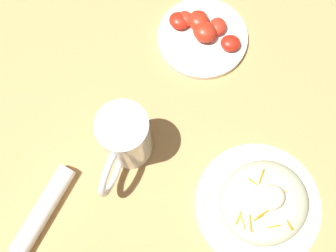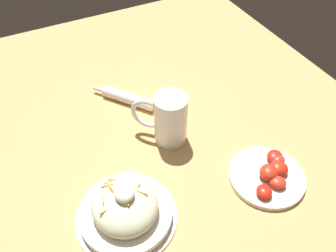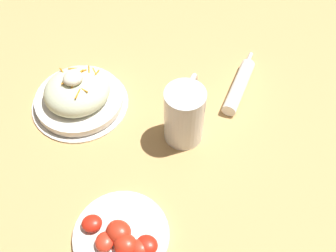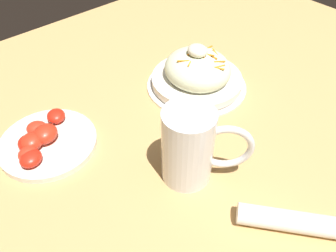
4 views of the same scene
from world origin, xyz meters
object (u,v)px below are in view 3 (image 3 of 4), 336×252
at_px(salad_plate, 78,95).
at_px(tomato_plate, 122,237).
at_px(beer_mug, 184,116).
at_px(napkin_roll, 239,86).

relative_size(salad_plate, tomato_plate, 1.24).
bearing_deg(salad_plate, beer_mug, -48.43).
xyz_separation_m(napkin_roll, tomato_plate, (-0.42, -0.21, -0.00)).
height_order(beer_mug, napkin_roll, beer_mug).
relative_size(napkin_roll, tomato_plate, 0.93).
bearing_deg(napkin_roll, tomato_plate, -153.80).
bearing_deg(salad_plate, tomato_plate, -99.29).
height_order(salad_plate, beer_mug, beer_mug).
relative_size(salad_plate, beer_mug, 1.60).
bearing_deg(beer_mug, napkin_roll, 13.87).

